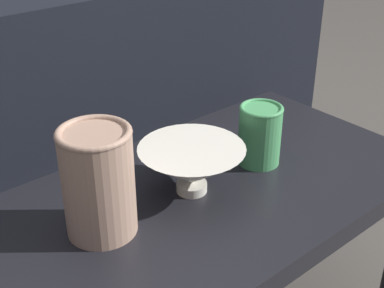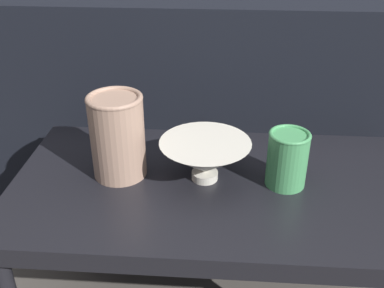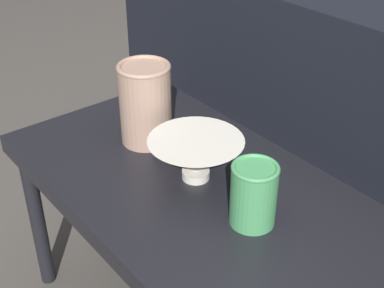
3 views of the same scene
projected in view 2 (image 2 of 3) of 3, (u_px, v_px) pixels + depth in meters
The scene contains 5 objects.
table at pixel (215, 201), 0.94m from camera, with size 0.84×0.45×0.44m.
couch_backdrop at pixel (219, 108), 1.42m from camera, with size 1.37×0.50×0.72m.
bowl at pixel (205, 158), 0.91m from camera, with size 0.18×0.18×0.09m.
vase_textured_left at pixel (117, 135), 0.90m from camera, with size 0.11×0.11×0.18m.
vase_colorful_right at pixel (287, 158), 0.89m from camera, with size 0.08×0.08×0.12m.
Camera 2 is at (0.01, -0.77, 0.95)m, focal length 42.00 mm.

